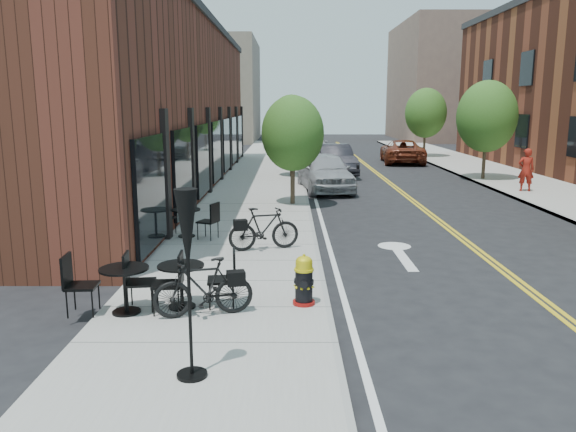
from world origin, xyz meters
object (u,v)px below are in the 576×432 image
object	(u,v)px
patio_umbrella	(187,244)
pedestrian	(526,170)
bistro_set_c	(186,219)
fire_hydrant	(304,281)
parked_car_c	(311,145)
parked_car_a	(325,172)
parked_car_b	(334,160)
bicycle_left	(203,287)
bistro_set_a	(181,280)
parked_car_far	(402,151)
bistro_set_b	(125,283)
bicycle_right	(264,229)

from	to	relation	value
patio_umbrella	pedestrian	distance (m)	19.44
bistro_set_c	pedestrian	distance (m)	14.86
fire_hydrant	parked_car_c	distance (m)	29.86
bistro_set_c	parked_car_a	bearing A→B (deg)	87.20
parked_car_b	bicycle_left	bearing A→B (deg)	-107.04
patio_umbrella	parked_car_a	world-z (taller)	patio_umbrella
bistro_set_a	parked_car_far	size ratio (longest dim) A/B	0.36
bistro_set_b	pedestrian	bearing A→B (deg)	44.22
fire_hydrant	patio_umbrella	distance (m)	3.38
fire_hydrant	parked_car_c	xyz separation A→B (m)	(1.27, 29.83, 0.27)
bistro_set_a	bistro_set_b	bearing A→B (deg)	-170.17
bicycle_right	bicycle_left	bearing A→B (deg)	152.53
fire_hydrant	parked_car_b	xyz separation A→B (m)	(2.07, 19.63, 0.24)
bicycle_right	parked_car_b	bearing A→B (deg)	-27.46
bistro_set_a	bicycle_right	bearing A→B (deg)	66.30
pedestrian	bicycle_right	bearing A→B (deg)	53.99
bistro_set_a	parked_car_far	bearing A→B (deg)	64.82
bistro_set_a	pedestrian	xyz separation A→B (m)	(11.55, 13.51, 0.37)
bicycle_left	parked_car_a	world-z (taller)	parked_car_a
bicycle_right	parked_car_a	bearing A→B (deg)	-28.53
fire_hydrant	parked_car_c	world-z (taller)	parked_car_c
patio_umbrella	parked_car_far	xyz separation A→B (m)	(8.40, 28.61, -1.16)
bistro_set_c	parked_car_c	world-z (taller)	parked_car_c
bicycle_right	pedestrian	bearing A→B (deg)	-64.12
bistro_set_c	pedestrian	bearing A→B (deg)	55.78
bicycle_right	bistro_set_b	world-z (taller)	bicycle_right
fire_hydrant	bistro_set_a	size ratio (longest dim) A/B	0.48
fire_hydrant	parked_car_far	xyz separation A→B (m)	(6.87, 25.91, 0.18)
bistro_set_c	parked_car_far	distance (m)	22.94
bistro_set_a	bistro_set_b	world-z (taller)	bistro_set_b
bistro_set_a	parked_car_far	distance (m)	27.59
bicycle_right	bistro_set_c	bearing A→B (deg)	40.01
bistro_set_c	parked_car_b	distance (m)	15.29
fire_hydrant	bistro_set_b	bearing A→B (deg)	-155.88
pedestrian	bicycle_left	bearing A→B (deg)	62.59
bicycle_left	bistro_set_c	size ratio (longest dim) A/B	0.91
parked_car_b	bicycle_right	bearing A→B (deg)	-107.04
bicycle_right	bistro_set_a	xyz separation A→B (m)	(-1.26, -3.98, -0.02)
parked_car_a	pedestrian	world-z (taller)	pedestrian
pedestrian	bistro_set_b	bearing A→B (deg)	59.06
bistro_set_c	parked_car_far	world-z (taller)	parked_car_far
bistro_set_b	parked_car_a	xyz separation A→B (m)	(4.30, 14.66, 0.18)
parked_car_c	parked_car_far	world-z (taller)	parked_car_c
bistro_set_b	parked_car_a	distance (m)	15.28
bicycle_left	bistro_set_b	size ratio (longest dim) A/B	0.86
bistro_set_b	bistro_set_c	distance (m)	5.63
patio_umbrella	pedestrian	bearing A→B (deg)	55.69
bistro_set_c	bistro_set_b	bearing A→B (deg)	-67.60
parked_car_far	bistro_set_b	bearing A→B (deg)	74.03
bistro_set_b	parked_car_a	bearing A→B (deg)	69.99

